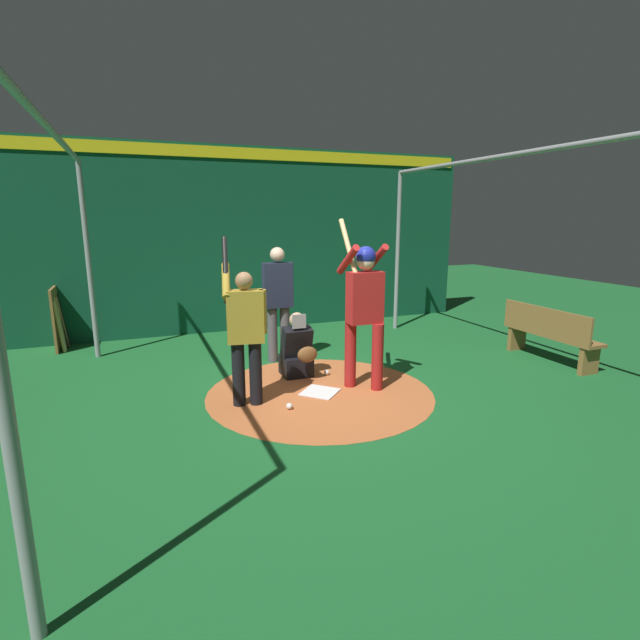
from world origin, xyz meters
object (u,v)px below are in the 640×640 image
object	(u,v)px
visitor	(245,329)
bench	(549,334)
baseball_0	(327,372)
bat_rack	(59,319)
home_plate	(320,392)
umpire	(278,298)
catcher	(297,352)
baseball_1	(289,406)
batter	(364,303)

from	to	relation	value
visitor	bench	bearing A→B (deg)	100.69
baseball_0	bat_rack	bearing A→B (deg)	-129.47
home_plate	umpire	world-z (taller)	umpire
umpire	baseball_0	bearing A→B (deg)	24.50
home_plate	visitor	distance (m)	1.31
home_plate	bench	size ratio (longest dim) A/B	0.26
catcher	baseball_1	bearing A→B (deg)	-23.32
umpire	bat_rack	bearing A→B (deg)	-122.85
bench	baseball_0	bearing A→B (deg)	-100.41
bat_rack	home_plate	bearing A→B (deg)	42.55
umpire	baseball_0	xyz separation A→B (m)	(0.92, 0.42, -0.94)
catcher	baseball_1	xyz separation A→B (m)	(1.10, -0.48, -0.31)
home_plate	catcher	distance (m)	0.81
home_plate	baseball_1	size ratio (longest dim) A/B	5.68
home_plate	catcher	world-z (taller)	catcher
batter	baseball_1	bearing A→B (deg)	-72.63
visitor	home_plate	bearing A→B (deg)	102.14
bench	bat_rack	bearing A→B (deg)	-117.25
bat_rack	baseball_0	bearing A→B (deg)	50.53
visitor	batter	bearing A→B (deg)	100.88
bench	home_plate	bearing A→B (deg)	-90.34
batter	visitor	xyz separation A→B (m)	(0.01, -1.53, -0.21)
baseball_1	catcher	bearing A→B (deg)	156.68
bat_rack	bench	bearing A→B (deg)	62.75
visitor	bench	distance (m)	4.72
bench	umpire	bearing A→B (deg)	-112.02
batter	bench	world-z (taller)	batter
home_plate	baseball_0	distance (m)	0.69
batter	umpire	distance (m)	1.69
home_plate	bat_rack	size ratio (longest dim) A/B	0.40
batter	baseball_0	world-z (taller)	batter
batter	baseball_0	bearing A→B (deg)	-157.94
visitor	baseball_1	bearing A→B (deg)	60.80
bat_rack	baseball_1	size ratio (longest dim) A/B	14.20
umpire	baseball_0	world-z (taller)	umpire
visitor	baseball_0	size ratio (longest dim) A/B	26.60
batter	bat_rack	bearing A→B (deg)	-132.90
home_plate	visitor	bearing A→B (deg)	-88.53
baseball_1	umpire	bearing A→B (deg)	166.74
batter	umpire	world-z (taller)	batter
umpire	baseball_1	size ratio (longest dim) A/B	23.65
batter	baseball_1	distance (m)	1.60
home_plate	catcher	xyz separation A→B (m)	(-0.74, -0.05, 0.34)
home_plate	baseball_0	xyz separation A→B (m)	(-0.60, 0.34, 0.03)
visitor	umpire	bearing A→B (deg)	161.68
umpire	visitor	size ratio (longest dim) A/B	0.89
batter	home_plate	bearing A→B (deg)	-91.79
umpire	bat_rack	world-z (taller)	umpire
batter	catcher	xyz separation A→B (m)	(-0.75, -0.64, -0.77)
home_plate	bench	distance (m)	3.78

